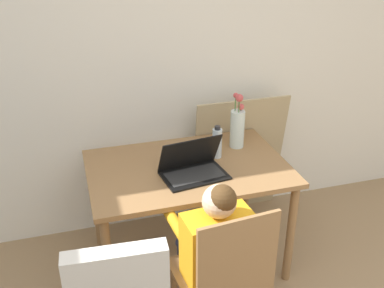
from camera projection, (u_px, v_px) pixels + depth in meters
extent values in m
cube|color=white|center=(158.00, 52.00, 2.87)|extent=(6.40, 0.05, 2.50)
cube|color=olive|center=(188.00, 168.00, 2.65)|extent=(1.17, 0.77, 0.03)
cylinder|color=olive|center=(109.00, 270.00, 2.38)|extent=(0.05, 0.05, 0.67)
cylinder|color=olive|center=(290.00, 234.00, 2.65)|extent=(0.05, 0.05, 0.67)
cylinder|color=olive|center=(96.00, 202.00, 2.96)|extent=(0.05, 0.05, 0.67)
cylinder|color=olive|center=(247.00, 179.00, 3.23)|extent=(0.05, 0.05, 0.67)
cube|color=olive|center=(218.00, 275.00, 2.19)|extent=(0.43, 0.43, 0.02)
cube|color=olive|center=(238.00, 262.00, 1.92)|extent=(0.38, 0.05, 0.45)
cylinder|color=olive|center=(232.00, 279.00, 2.49)|extent=(0.04, 0.04, 0.44)
cube|color=beige|center=(116.00, 272.00, 1.68)|extent=(0.40, 0.10, 0.20)
cube|color=orange|center=(219.00, 246.00, 2.11)|extent=(0.34, 0.21, 0.34)
sphere|color=beige|center=(220.00, 201.00, 2.00)|extent=(0.16, 0.16, 0.16)
sphere|color=#4C3319|center=(222.00, 199.00, 1.98)|extent=(0.13, 0.13, 0.13)
cylinder|color=navy|center=(220.00, 250.00, 2.32)|extent=(0.12, 0.29, 0.09)
cylinder|color=navy|center=(193.00, 257.00, 2.27)|extent=(0.12, 0.29, 0.09)
cylinder|color=navy|center=(208.00, 269.00, 2.54)|extent=(0.08, 0.08, 0.46)
cylinder|color=navy|center=(184.00, 276.00, 2.49)|extent=(0.08, 0.08, 0.46)
cylinder|color=orange|center=(226.00, 212.00, 2.32)|extent=(0.08, 0.24, 0.06)
cylinder|color=orange|center=(176.00, 224.00, 2.23)|extent=(0.08, 0.24, 0.06)
cube|color=black|center=(195.00, 175.00, 2.53)|extent=(0.39, 0.28, 0.01)
cube|color=#2D2D2D|center=(195.00, 175.00, 2.53)|extent=(0.34, 0.20, 0.00)
cube|color=black|center=(190.00, 153.00, 2.54)|extent=(0.37, 0.16, 0.21)
cube|color=#19284C|center=(190.00, 153.00, 2.54)|extent=(0.33, 0.14, 0.19)
cylinder|color=silver|center=(237.00, 129.00, 2.82)|extent=(0.09, 0.09, 0.24)
cylinder|color=#3D7A38|center=(240.00, 123.00, 2.82)|extent=(0.01, 0.01, 0.22)
sphere|color=#CC4C4C|center=(241.00, 107.00, 2.77)|extent=(0.04, 0.04, 0.04)
cylinder|color=#3D7A38|center=(235.00, 118.00, 2.80)|extent=(0.01, 0.01, 0.29)
sphere|color=#CC4C4C|center=(236.00, 95.00, 2.73)|extent=(0.03, 0.03, 0.03)
cylinder|color=#3D7A38|center=(238.00, 120.00, 2.77)|extent=(0.01, 0.01, 0.29)
sphere|color=#CC4C4C|center=(239.00, 98.00, 2.71)|extent=(0.05, 0.05, 0.05)
cylinder|color=silver|center=(217.00, 143.00, 2.71)|extent=(0.06, 0.06, 0.18)
cylinder|color=#262628|center=(217.00, 128.00, 2.66)|extent=(0.04, 0.04, 0.02)
cube|color=tan|center=(238.00, 157.00, 3.25)|extent=(0.67, 0.15, 0.93)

